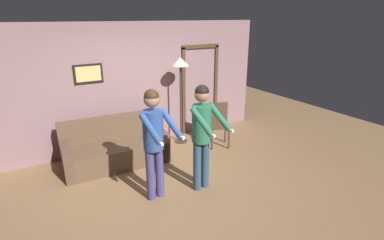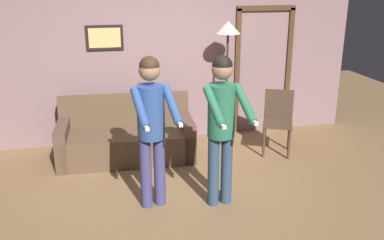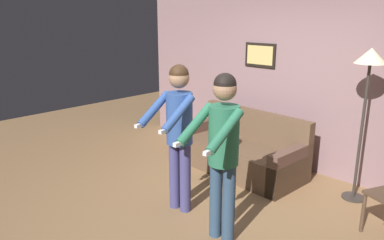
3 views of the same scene
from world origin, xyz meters
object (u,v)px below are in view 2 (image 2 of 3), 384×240
(person_standing_right, at_px, (222,118))
(person_standing_left, at_px, (151,119))
(dining_chair_distant, at_px, (278,118))
(couch, at_px, (126,139))
(torchiere_lamp, at_px, (228,40))

(person_standing_right, bearing_deg, person_standing_left, 170.23)
(person_standing_left, bearing_deg, person_standing_right, -9.77)
(person_standing_left, bearing_deg, dining_chair_distant, 30.62)
(person_standing_left, relative_size, person_standing_right, 1.00)
(couch, height_order, person_standing_left, person_standing_left)
(torchiere_lamp, height_order, person_standing_right, torchiere_lamp)
(couch, xyz_separation_m, torchiere_lamp, (1.58, 0.27, 1.33))
(torchiere_lamp, xyz_separation_m, dining_chair_distant, (0.64, -0.54, -1.08))
(person_standing_left, height_order, dining_chair_distant, person_standing_left)
(couch, xyz_separation_m, person_standing_left, (0.19, -1.47, 0.78))
(torchiere_lamp, distance_m, dining_chair_distant, 1.37)
(couch, height_order, torchiere_lamp, torchiere_lamp)
(person_standing_left, xyz_separation_m, person_standing_right, (0.75, -0.13, 0.00))
(couch, relative_size, dining_chair_distant, 2.09)
(couch, relative_size, person_standing_right, 1.12)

